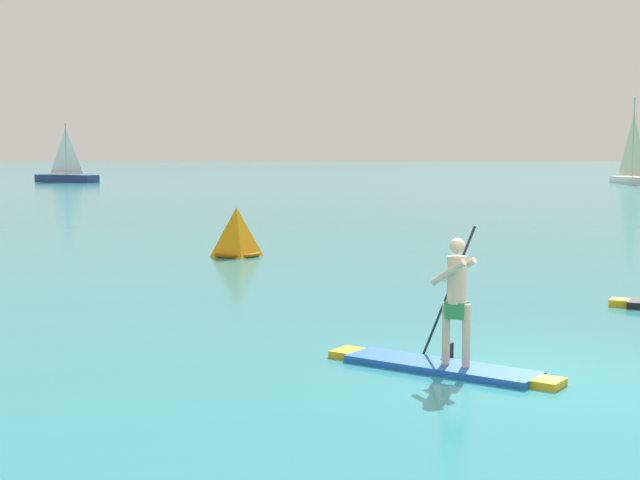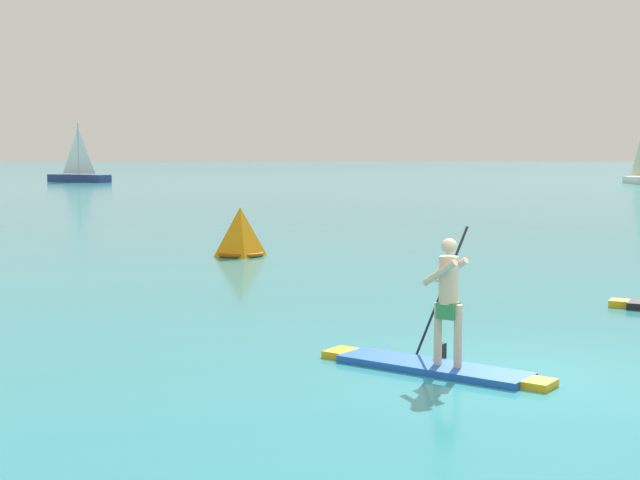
# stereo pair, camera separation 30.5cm
# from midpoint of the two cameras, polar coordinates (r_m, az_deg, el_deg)

# --- Properties ---
(ground) EXTENTS (440.00, 440.00, 0.00)m
(ground) POSITION_cam_midpoint_polar(r_m,az_deg,el_deg) (12.64, 11.65, -8.14)
(ground) COLOR teal
(paddleboarder_mid_center) EXTENTS (2.99, 2.39, 2.00)m
(paddleboarder_mid_center) POSITION_cam_midpoint_polar(r_m,az_deg,el_deg) (12.61, 7.04, -6.37)
(paddleboarder_mid_center) COLOR blue
(paddleboarder_mid_center) RESTS_ON ground
(race_marker_buoy) EXTENTS (1.30, 1.30, 1.37)m
(race_marker_buoy) POSITION_cam_midpoint_polar(r_m,az_deg,el_deg) (25.97, -5.51, 0.36)
(race_marker_buoy) COLOR orange
(race_marker_buoy) RESTS_ON ground
(sailboat_left_horizon) EXTENTS (6.40, 4.59, 5.39)m
(sailboat_left_horizon) POSITION_cam_midpoint_polar(r_m,az_deg,el_deg) (88.27, -15.47, 3.90)
(sailboat_left_horizon) COLOR navy
(sailboat_left_horizon) RESTS_ON ground
(sailboat_right_horizon) EXTENTS (1.88, 6.17, 7.55)m
(sailboat_right_horizon) POSITION_cam_midpoint_polar(r_m,az_deg,el_deg) (85.20, 18.63, 3.86)
(sailboat_right_horizon) COLOR white
(sailboat_right_horizon) RESTS_ON ground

